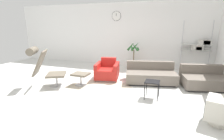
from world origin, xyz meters
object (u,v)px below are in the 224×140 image
object	(u,v)px
ottoman	(81,76)
couch_second	(204,80)
armchair_red	(107,71)
side_table	(152,84)
couch_low	(151,75)
shelf_unit	(200,45)
potted_plant	(134,58)
lounge_chair	(43,63)
crt_television	(220,110)

from	to	relation	value
ottoman	couch_second	bearing A→B (deg)	16.96
armchair_red	side_table	bearing A→B (deg)	133.30
ottoman	armchair_red	world-z (taller)	armchair_red
couch_low	shelf_unit	world-z (taller)	shelf_unit
armchair_red	potted_plant	world-z (taller)	potted_plant
armchair_red	couch_second	world-z (taller)	armchair_red
lounge_chair	potted_plant	distance (m)	3.76
potted_plant	shelf_unit	xyz separation A→B (m)	(2.52, 0.24, 0.60)
ottoman	armchair_red	size ratio (longest dim) A/B	0.52
couch_second	crt_television	xyz separation A→B (m)	(-0.01, -2.19, 0.05)
lounge_chair	couch_low	distance (m)	3.40
couch_second	crt_television	world-z (taller)	couch_second
ottoman	side_table	bearing A→B (deg)	-7.11
couch_second	side_table	size ratio (longest dim) A/B	3.18
armchair_red	ottoman	bearing A→B (deg)	47.04
lounge_chair	crt_television	xyz separation A→B (m)	(4.54, -0.58, -0.44)
armchair_red	crt_television	bearing A→B (deg)	134.98
ottoman	side_table	xyz separation A→B (m)	(2.23, -0.28, 0.11)
ottoman	shelf_unit	world-z (taller)	shelf_unit
lounge_chair	side_table	size ratio (longest dim) A/B	2.67
crt_television	armchair_red	bearing A→B (deg)	71.10
couch_second	potted_plant	bearing A→B (deg)	-45.18
armchair_red	side_table	distance (m)	2.06
couch_second	couch_low	bearing A→B (deg)	-12.28
shelf_unit	potted_plant	bearing A→B (deg)	-174.55
crt_television	shelf_unit	size ratio (longest dim) A/B	0.30
lounge_chair	shelf_unit	bearing A→B (deg)	98.66
lounge_chair	couch_second	size ratio (longest dim) A/B	0.84
couch_second	side_table	world-z (taller)	couch_second
lounge_chair	couch_second	distance (m)	4.85
potted_plant	shelf_unit	bearing A→B (deg)	5.45
armchair_red	crt_television	xyz separation A→B (m)	(3.04, -1.99, 0.02)
side_table	lounge_chair	bearing A→B (deg)	-175.81
couch_low	couch_second	size ratio (longest dim) A/B	1.21
shelf_unit	armchair_red	bearing A→B (deg)	-146.83
couch_low	side_table	distance (m)	1.37
ottoman	couch_low	xyz separation A→B (m)	(2.01, 1.06, -0.06)
lounge_chair	armchair_red	xyz separation A→B (m)	(1.50, 1.41, -0.46)
lounge_chair	shelf_unit	distance (m)	5.69
side_table	shelf_unit	distance (m)	3.51
armchair_red	shelf_unit	size ratio (longest dim) A/B	0.48
side_table	potted_plant	distance (m)	3.15
ottoman	crt_television	xyz separation A→B (m)	(3.58, -1.10, -0.00)
ottoman	couch_second	distance (m)	3.76
ottoman	crt_television	distance (m)	3.75
crt_television	couch_low	bearing A→B (deg)	50.45
potted_plant	shelf_unit	size ratio (longest dim) A/B	0.58
lounge_chair	shelf_unit	size ratio (longest dim) A/B	0.60
couch_second	crt_television	bearing A→B (deg)	76.06
shelf_unit	couch_low	bearing A→B (deg)	-130.78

